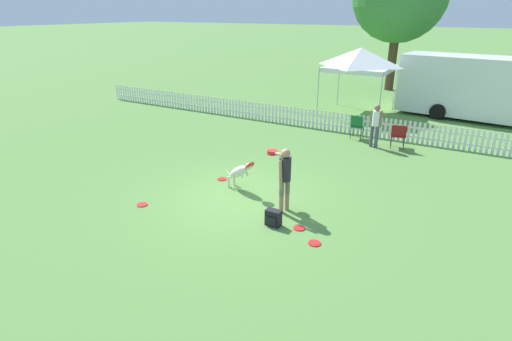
% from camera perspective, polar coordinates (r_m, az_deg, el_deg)
% --- Properties ---
extents(ground_plane, '(240.00, 240.00, 0.00)m').
position_cam_1_polar(ground_plane, '(10.32, -2.16, -4.01)').
color(ground_plane, '#5B8C42').
extents(handler_person, '(0.87, 0.87, 1.59)m').
position_cam_1_polar(handler_person, '(9.35, 3.97, -0.17)').
color(handler_person, tan).
rests_on(handler_person, ground_plane).
extents(leaping_dog, '(1.16, 0.53, 0.95)m').
position_cam_1_polar(leaping_dog, '(10.59, -2.41, -0.15)').
color(leaping_dog, beige).
rests_on(leaping_dog, ground_plane).
extents(frisbee_near_handler, '(0.26, 0.26, 0.02)m').
position_cam_1_polar(frisbee_near_handler, '(10.37, -15.95, -4.71)').
color(frisbee_near_handler, red).
rests_on(frisbee_near_handler, ground_plane).
extents(frisbee_near_dog, '(0.26, 0.26, 0.02)m').
position_cam_1_polar(frisbee_near_dog, '(8.52, 8.36, -10.22)').
color(frisbee_near_dog, red).
rests_on(frisbee_near_dog, ground_plane).
extents(frisbee_midfield, '(0.26, 0.26, 0.02)m').
position_cam_1_polar(frisbee_midfield, '(11.48, -4.88, -1.22)').
color(frisbee_midfield, red).
rests_on(frisbee_midfield, ground_plane).
extents(frisbee_far_scatter, '(0.26, 0.26, 0.02)m').
position_cam_1_polar(frisbee_far_scatter, '(9.02, 6.19, -8.16)').
color(frisbee_far_scatter, red).
rests_on(frisbee_far_scatter, ground_plane).
extents(backpack_on_grass, '(0.35, 0.23, 0.38)m').
position_cam_1_polar(backpack_on_grass, '(9.01, 2.48, -6.78)').
color(backpack_on_grass, black).
rests_on(backpack_on_grass, ground_plane).
extents(picket_fence, '(24.81, 0.04, 0.78)m').
position_cam_1_polar(picket_fence, '(16.26, 11.27, 6.86)').
color(picket_fence, white).
rests_on(picket_fence, ground_plane).
extents(folding_chair_blue_left, '(0.60, 0.61, 0.87)m').
position_cam_1_polar(folding_chair_blue_left, '(14.73, 19.69, 4.93)').
color(folding_chair_blue_left, '#333338').
rests_on(folding_chair_blue_left, ground_plane).
extents(folding_chair_center, '(0.46, 0.48, 0.91)m').
position_cam_1_polar(folding_chair_center, '(15.40, 14.26, 6.37)').
color(folding_chair_center, '#333338').
rests_on(folding_chair_center, ground_plane).
extents(canopy_tent_main, '(2.81, 2.81, 2.96)m').
position_cam_1_polar(canopy_tent_main, '(19.06, 14.68, 15.11)').
color(canopy_tent_main, '#B2B2B2').
rests_on(canopy_tent_main, ground_plane).
extents(spectator_standing, '(0.42, 0.27, 1.51)m').
position_cam_1_polar(spectator_standing, '(14.53, 16.73, 6.66)').
color(spectator_standing, '#474C5B').
rests_on(spectator_standing, ground_plane).
extents(equipment_trailer, '(6.08, 2.67, 2.68)m').
position_cam_1_polar(equipment_trailer, '(20.22, 27.49, 10.72)').
color(equipment_trailer, white).
rests_on(equipment_trailer, ground_plane).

